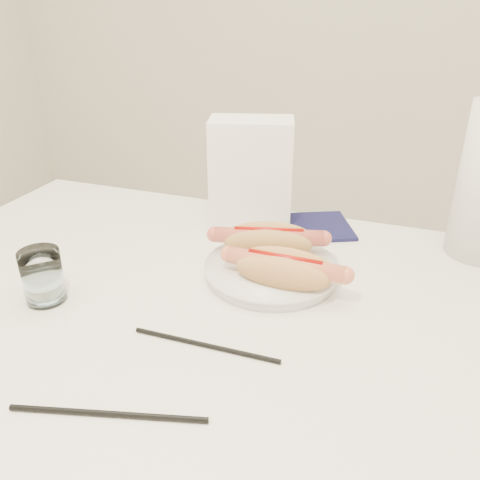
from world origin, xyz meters
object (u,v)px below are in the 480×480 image
(hotdog_left, at_px, (269,241))
(plate, at_px, (271,271))
(table, at_px, (211,335))
(hotdog_right, at_px, (285,269))
(napkin_box, at_px, (251,173))
(water_glass, at_px, (42,276))

(hotdog_left, bearing_deg, plate, -81.28)
(table, xyz_separation_m, hotdog_right, (0.10, 0.07, 0.10))
(table, xyz_separation_m, napkin_box, (-0.04, 0.31, 0.17))
(plate, xyz_separation_m, napkin_box, (-0.11, 0.20, 0.10))
(table, height_order, napkin_box, napkin_box)
(table, distance_m, hotdog_left, 0.20)
(water_glass, bearing_deg, plate, 31.17)
(hotdog_left, height_order, water_glass, water_glass)
(table, height_order, hotdog_right, hotdog_right)
(hotdog_left, xyz_separation_m, water_glass, (-0.29, -0.24, -0.00))
(plate, bearing_deg, table, -120.14)
(plate, distance_m, water_glass, 0.37)
(plate, bearing_deg, napkin_box, 117.76)
(plate, xyz_separation_m, hotdog_left, (-0.02, 0.05, 0.03))
(water_glass, bearing_deg, napkin_box, 61.87)
(hotdog_right, bearing_deg, water_glass, -155.64)
(plate, bearing_deg, hotdog_right, -51.65)
(napkin_box, bearing_deg, table, -98.28)
(table, relative_size, napkin_box, 5.50)
(plate, height_order, water_glass, water_glass)
(table, distance_m, hotdog_right, 0.16)
(hotdog_left, distance_m, water_glass, 0.38)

